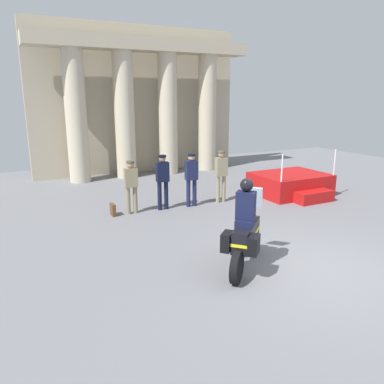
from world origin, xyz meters
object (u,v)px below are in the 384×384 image
officer_in_row_0 (131,183)px  briefcase_on_ground (113,210)px  officer_in_row_1 (163,178)px  officer_in_row_3 (221,172)px  motorcycle_with_rider (245,232)px  officer_in_row_2 (191,176)px  reviewing_stand (291,185)px

officer_in_row_0 → briefcase_on_ground: 0.96m
officer_in_row_0 → officer_in_row_1: bearing=-177.4°
officer_in_row_3 → motorcycle_with_rider: size_ratio=0.90×
officer_in_row_3 → motorcycle_with_rider: bearing=69.2°
briefcase_on_ground → officer_in_row_1: bearing=-2.9°
officer_in_row_2 → briefcase_on_ground: officer_in_row_2 is taller
briefcase_on_ground → officer_in_row_2: bearing=-3.7°
reviewing_stand → officer_in_row_1: bearing=175.5°
officer_in_row_1 → officer_in_row_3: officer_in_row_3 is taller
officer_in_row_2 → motorcycle_with_rider: motorcycle_with_rider is taller
officer_in_row_1 → officer_in_row_0: bearing=2.6°
officer_in_row_0 → briefcase_on_ground: size_ratio=4.44×
officer_in_row_3 → briefcase_on_ground: size_ratio=4.74×
officer_in_row_3 → briefcase_on_ground: officer_in_row_3 is taller
reviewing_stand → officer_in_row_3: 2.84m
motorcycle_with_rider → briefcase_on_ground: motorcycle_with_rider is taller
officer_in_row_2 → motorcycle_with_rider: bearing=81.5°
officer_in_row_1 → briefcase_on_ground: 1.77m
officer_in_row_1 → officer_in_row_2: bearing=179.8°
officer_in_row_1 → officer_in_row_3: bearing=-177.4°
officer_in_row_0 → officer_in_row_1: size_ratio=0.94×
reviewing_stand → officer_in_row_0: reviewing_stand is taller
officer_in_row_1 → briefcase_on_ground: officer_in_row_1 is taller
officer_in_row_2 → motorcycle_with_rider: (-1.08, -4.53, -0.20)m
briefcase_on_ground → officer_in_row_0: bearing=-3.9°
reviewing_stand → officer_in_row_2: (-3.84, 0.30, 0.63)m
reviewing_stand → briefcase_on_ground: size_ratio=6.89×
reviewing_stand → officer_in_row_1: officer_in_row_1 is taller
officer_in_row_3 → briefcase_on_ground: 3.70m
officer_in_row_0 → officer_in_row_1: officer_in_row_1 is taller
officer_in_row_3 → officer_in_row_0: bearing=2.6°
motorcycle_with_rider → briefcase_on_ground: (-1.44, 4.69, -0.61)m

